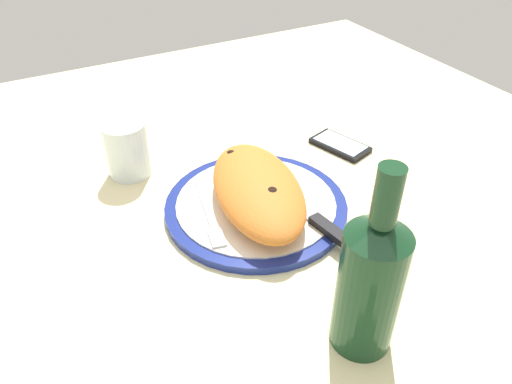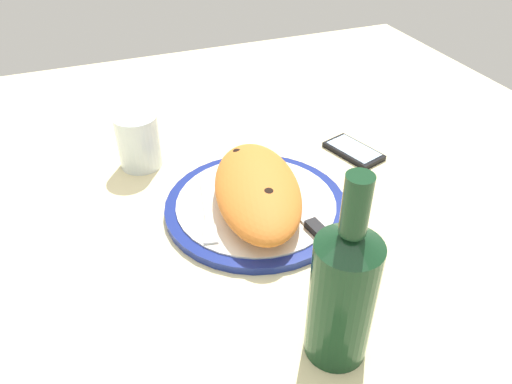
{
  "view_description": "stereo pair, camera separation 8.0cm",
  "coord_description": "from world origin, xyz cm",
  "px_view_note": "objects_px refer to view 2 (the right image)",
  "views": [
    {
      "loc": [
        56.22,
        -30.49,
        51.17
      ],
      "look_at": [
        0.0,
        0.0,
        3.65
      ],
      "focal_mm": 34.35,
      "sensor_mm": 36.0,
      "label": 1
    },
    {
      "loc": [
        59.57,
        -23.27,
        51.17
      ],
      "look_at": [
        0.0,
        0.0,
        3.65
      ],
      "focal_mm": 34.35,
      "sensor_mm": 36.0,
      "label": 2
    }
  ],
  "objects_px": {
    "calzone": "(255,190)",
    "wine_bottle": "(343,291)",
    "fork": "(207,214)",
    "knife": "(316,229)",
    "water_glass": "(139,144)",
    "smartphone": "(354,151)",
    "plate": "(256,206)"
  },
  "relations": [
    {
      "from": "plate",
      "to": "smartphone",
      "type": "distance_m",
      "value": 0.26
    },
    {
      "from": "calzone",
      "to": "water_glass",
      "type": "distance_m",
      "value": 0.26
    },
    {
      "from": "smartphone",
      "to": "water_glass",
      "type": "xyz_separation_m",
      "value": [
        -0.11,
        -0.39,
        0.04
      ]
    },
    {
      "from": "calzone",
      "to": "fork",
      "type": "relative_size",
      "value": 1.7
    },
    {
      "from": "plate",
      "to": "knife",
      "type": "xyz_separation_m",
      "value": [
        0.1,
        0.06,
        0.01
      ]
    },
    {
      "from": "plate",
      "to": "wine_bottle",
      "type": "height_order",
      "value": "wine_bottle"
    },
    {
      "from": "water_glass",
      "to": "wine_bottle",
      "type": "xyz_separation_m",
      "value": [
        0.49,
        0.14,
        0.06
      ]
    },
    {
      "from": "calzone",
      "to": "knife",
      "type": "height_order",
      "value": "calzone"
    },
    {
      "from": "calzone",
      "to": "wine_bottle",
      "type": "distance_m",
      "value": 0.29
    },
    {
      "from": "plate",
      "to": "calzone",
      "type": "bearing_deg",
      "value": -35.49
    },
    {
      "from": "calzone",
      "to": "smartphone",
      "type": "bearing_deg",
      "value": 112.25
    },
    {
      "from": "knife",
      "to": "smartphone",
      "type": "distance_m",
      "value": 0.27
    },
    {
      "from": "plate",
      "to": "calzone",
      "type": "xyz_separation_m",
      "value": [
        0.01,
        -0.0,
        0.04
      ]
    },
    {
      "from": "water_glass",
      "to": "fork",
      "type": "bearing_deg",
      "value": 17.34
    },
    {
      "from": "knife",
      "to": "wine_bottle",
      "type": "bearing_deg",
      "value": -20.15
    },
    {
      "from": "knife",
      "to": "smartphone",
      "type": "relative_size",
      "value": 2.04
    },
    {
      "from": "water_glass",
      "to": "smartphone",
      "type": "bearing_deg",
      "value": 74.12
    },
    {
      "from": "calzone",
      "to": "smartphone",
      "type": "relative_size",
      "value": 2.33
    },
    {
      "from": "wine_bottle",
      "to": "water_glass",
      "type": "bearing_deg",
      "value": -163.93
    },
    {
      "from": "calzone",
      "to": "wine_bottle",
      "type": "relative_size",
      "value": 1.14
    },
    {
      "from": "plate",
      "to": "water_glass",
      "type": "height_order",
      "value": "water_glass"
    },
    {
      "from": "fork",
      "to": "wine_bottle",
      "type": "height_order",
      "value": "wine_bottle"
    },
    {
      "from": "water_glass",
      "to": "knife",
      "type": "bearing_deg",
      "value": 34.08
    },
    {
      "from": "calzone",
      "to": "knife",
      "type": "bearing_deg",
      "value": 32.85
    },
    {
      "from": "water_glass",
      "to": "plate",
      "type": "bearing_deg",
      "value": 36.15
    },
    {
      "from": "calzone",
      "to": "knife",
      "type": "relative_size",
      "value": 1.15
    },
    {
      "from": "water_glass",
      "to": "calzone",
      "type": "bearing_deg",
      "value": 34.64
    },
    {
      "from": "water_glass",
      "to": "wine_bottle",
      "type": "distance_m",
      "value": 0.52
    },
    {
      "from": "plate",
      "to": "smartphone",
      "type": "bearing_deg",
      "value": 111.41
    },
    {
      "from": "plate",
      "to": "water_glass",
      "type": "xyz_separation_m",
      "value": [
        -0.21,
        -0.15,
        0.04
      ]
    },
    {
      "from": "fork",
      "to": "knife",
      "type": "distance_m",
      "value": 0.17
    },
    {
      "from": "calzone",
      "to": "fork",
      "type": "bearing_deg",
      "value": -91.24
    }
  ]
}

